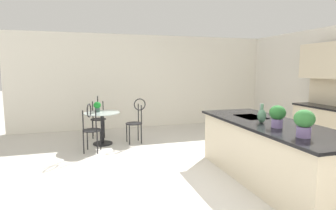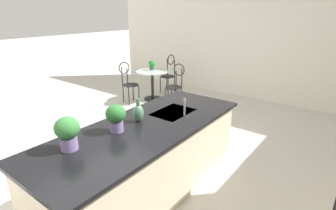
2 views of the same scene
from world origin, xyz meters
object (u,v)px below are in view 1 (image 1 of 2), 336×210
chair_near_window (136,119)px  potted_plant_on_table (97,106)px  bistro_table (102,125)px  chair_toward_desk (98,114)px  potted_plant_counter_near (277,115)px  vase_on_counter (262,116)px  chair_by_island (91,126)px  potted_plant_counter_far (304,122)px

chair_near_window → potted_plant_on_table: 0.93m
bistro_table → chair_toward_desk: chair_toward_desk is taller
chair_near_window → potted_plant_counter_near: bearing=24.8°
potted_plant_counter_near → vase_on_counter: size_ratio=1.08×
bistro_table → potted_plant_counter_near: size_ratio=2.58×
bistro_table → chair_near_window: bearing=84.7°
chair_near_window → chair_toward_desk: 1.18m
chair_by_island → chair_toward_desk: 1.37m
chair_near_window → chair_toward_desk: bearing=-135.2°
chair_by_island → chair_toward_desk: bearing=171.7°
chair_near_window → potted_plant_counter_far: 3.94m
chair_near_window → chair_by_island: bearing=-63.2°
chair_near_window → chair_by_island: (0.52, -1.03, 0.00)m
potted_plant_on_table → potted_plant_counter_far: (3.83, 2.24, 0.24)m
potted_plant_on_table → vase_on_counter: bearing=38.1°
chair_by_island → potted_plant_on_table: size_ratio=4.40×
chair_near_window → potted_plant_on_table: bearing=-101.5°
potted_plant_on_table → bistro_table: bearing=41.7°
potted_plant_counter_near → bistro_table: bearing=-145.2°
chair_by_island → vase_on_counter: vase_on_counter is taller
chair_by_island → chair_toward_desk: (-1.36, 0.20, 0.00)m
chair_toward_desk → potted_plant_counter_far: 5.03m
potted_plant_counter_near → potted_plant_on_table: bearing=-145.0°
chair_toward_desk → potted_plant_on_table: (0.66, -0.04, 0.30)m
chair_by_island → vase_on_counter: bearing=47.7°
bistro_table → chair_toward_desk: (-0.77, -0.06, 0.13)m
bistro_table → chair_near_window: 0.79m
bistro_table → potted_plant_counter_near: (3.18, 2.20, 0.65)m
potted_plant_on_table → chair_toward_desk: bearing=176.9°
bistro_table → chair_near_window: size_ratio=0.77×
bistro_table → potted_plant_on_table: (-0.10, -0.09, 0.43)m
potted_plant_counter_near → potted_plant_counter_far: (0.55, -0.06, 0.01)m
bistro_table → vase_on_counter: vase_on_counter is taller
potted_plant_counter_near → potted_plant_counter_far: 0.55m
chair_near_window → chair_toward_desk: size_ratio=1.00×
chair_by_island → vase_on_counter: 3.36m
bistro_table → potted_plant_counter_far: bearing=29.9°
bistro_table → potted_plant_on_table: bearing=-138.3°
potted_plant_counter_near → vase_on_counter: potted_plant_counter_near is taller
vase_on_counter → bistro_table: bearing=-142.1°
vase_on_counter → chair_toward_desk: bearing=-147.8°
chair_near_window → potted_plant_counter_near: potted_plant_counter_near is taller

